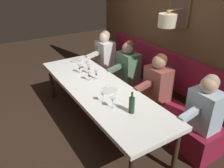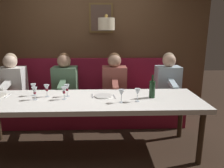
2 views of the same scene
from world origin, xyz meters
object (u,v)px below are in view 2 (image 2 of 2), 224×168
(diner_middle, at_px, (65,79))
(wine_glass_1, at_px, (35,91))
(diner_nearest, at_px, (168,78))
(wine_glass_6, at_px, (64,91))
(wine_glass_0, at_px, (138,92))
(wine_glass_5, at_px, (121,93))
(wine_glass_3, at_px, (67,88))
(wine_glass_2, at_px, (47,88))
(wine_glass_4, at_px, (34,87))
(dining_table, at_px, (88,103))
(diner_far, at_px, (12,79))
(wine_bottle, at_px, (152,89))
(diner_near, at_px, (114,78))

(diner_middle, bearing_deg, wine_glass_1, 166.23)
(diner_nearest, bearing_deg, wine_glass_6, 119.42)
(diner_nearest, bearing_deg, wine_glass_1, 114.64)
(wine_glass_0, xyz_separation_m, wine_glass_1, (0.11, 1.29, -0.00))
(diner_nearest, xyz_separation_m, wine_glass_5, (-1.04, 0.87, 0.04))
(wine_glass_3, height_order, wine_glass_5, same)
(wine_glass_1, bearing_deg, wine_glass_5, -97.77)
(wine_glass_1, distance_m, wine_glass_2, 0.17)
(wine_glass_4, bearing_deg, wine_glass_5, -105.95)
(dining_table, bearing_deg, wine_glass_3, 68.34)
(diner_far, relative_size, wine_glass_5, 4.82)
(diner_middle, xyz_separation_m, wine_glass_0, (-1.01, -1.07, 0.04))
(wine_glass_3, distance_m, wine_glass_4, 0.46)
(wine_glass_4, bearing_deg, diner_far, 38.96)
(wine_glass_0, height_order, wine_bottle, wine_bottle)
(dining_table, bearing_deg, wine_glass_1, 91.30)
(diner_near, distance_m, wine_glass_2, 1.21)
(wine_glass_0, bearing_deg, diner_far, 62.39)
(wine_glass_0, height_order, wine_glass_4, same)
(diner_middle, height_order, wine_glass_3, diner_middle)
(diner_nearest, xyz_separation_m, wine_glass_2, (-0.77, 1.84, 0.04))
(dining_table, relative_size, wine_glass_3, 17.82)
(wine_glass_1, bearing_deg, wine_bottle, -88.66)
(diner_nearest, relative_size, wine_bottle, 2.64)
(diner_middle, bearing_deg, wine_glass_3, -168.00)
(dining_table, height_order, wine_glass_4, wine_glass_4)
(diner_far, xyz_separation_m, wine_glass_3, (-0.77, -1.03, 0.04))
(wine_glass_6, xyz_separation_m, wine_bottle, (0.03, -1.13, 0.00))
(wine_glass_1, bearing_deg, wine_glass_0, -95.07)
(wine_glass_0, relative_size, wine_glass_6, 1.00)
(wine_glass_2, bearing_deg, wine_glass_5, -105.81)
(dining_table, bearing_deg, wine_glass_4, 77.19)
(diner_far, distance_m, wine_glass_3, 1.29)
(diner_middle, bearing_deg, diner_nearest, -90.00)
(wine_glass_4, height_order, wine_glass_5, same)
(wine_glass_1, xyz_separation_m, wine_bottle, (0.04, -1.50, 0.00))
(diner_middle, distance_m, wine_glass_4, 0.77)
(wine_glass_0, xyz_separation_m, wine_glass_6, (0.12, 0.92, -0.00))
(diner_nearest, distance_m, wine_glass_3, 1.75)
(dining_table, relative_size, wine_bottle, 9.74)
(diner_nearest, relative_size, wine_glass_2, 4.82)
(diner_middle, xyz_separation_m, wine_glass_4, (-0.72, 0.29, 0.04))
(wine_glass_2, bearing_deg, wine_glass_1, 136.65)
(dining_table, bearing_deg, diner_nearest, -55.68)
(wine_glass_0, distance_m, wine_glass_1, 1.29)
(wine_glass_4, bearing_deg, dining_table, -102.81)
(diner_far, xyz_separation_m, wine_glass_6, (-0.90, -1.01, 0.04))
(wine_glass_0, bearing_deg, wine_glass_3, 75.08)
(dining_table, height_order, wine_glass_2, wine_glass_2)
(diner_near, bearing_deg, dining_table, 156.56)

